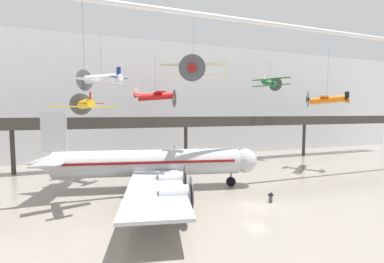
{
  "coord_description": "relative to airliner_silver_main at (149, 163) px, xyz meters",
  "views": [
    {
      "loc": [
        -15.92,
        -23.64,
        10.3
      ],
      "look_at": [
        -4.85,
        8.22,
        7.8
      ],
      "focal_mm": 24.0,
      "sensor_mm": 36.0,
      "label": 1
    }
  ],
  "objects": [
    {
      "name": "ground_plane",
      "position": [
        10.28,
        -10.08,
        -3.55
      ],
      "size": [
        260.0,
        260.0,
        0.0
      ],
      "primitive_type": "plane",
      "color": "gray"
    },
    {
      "name": "hangar_back_wall",
      "position": [
        10.28,
        25.61,
        9.62
      ],
      "size": [
        140.0,
        3.0,
        26.34
      ],
      "color": "silver",
      "rests_on": "ground"
    },
    {
      "name": "mezzanine_walkway",
      "position": [
        10.28,
        15.02,
        4.29
      ],
      "size": [
        110.0,
        3.2,
        9.48
      ],
      "color": "#38332D",
      "rests_on": "ground"
    },
    {
      "name": "ceiling_truss_beam",
      "position": [
        10.28,
        -4.13,
        18.46
      ],
      "size": [
        120.0,
        0.6,
        0.6
      ],
      "color": "silver"
    },
    {
      "name": "airliner_silver_main",
      "position": [
        0.0,
        0.0,
        0.0
      ],
      "size": [
        30.1,
        34.65,
        10.27
      ],
      "rotation": [
        0.0,
        0.0,
        -0.2
      ],
      "color": "#B7BABF",
      "rests_on": "ground"
    },
    {
      "name": "suspended_plane_yellow_lowwing",
      "position": [
        -7.31,
        -5.19,
        7.6
      ],
      "size": [
        6.69,
        5.56,
        11.43
      ],
      "rotation": [
        0.0,
        0.0,
        1.81
      ],
      "color": "yellow"
    },
    {
      "name": "suspended_plane_red_highwing",
      "position": [
        3.91,
        14.99,
        9.86
      ],
      "size": [
        8.08,
        9.89,
        10.26
      ],
      "rotation": [
        0.0,
        0.0,
        6.24
      ],
      "color": "red"
    },
    {
      "name": "suspended_plane_cream_biplane",
      "position": [
        4.61,
        -4.85,
        11.49
      ],
      "size": [
        7.92,
        6.88,
        8.05
      ],
      "rotation": [
        0.0,
        0.0,
        4.31
      ],
      "color": "beige"
    },
    {
      "name": "suspended_plane_green_biplane",
      "position": [
        29.28,
        14.43,
        13.24
      ],
      "size": [
        7.27,
        8.02,
        6.48
      ],
      "rotation": [
        0.0,
        0.0,
        0.56
      ],
      "color": "#1E6B33"
    },
    {
      "name": "suspended_plane_orange_highwing",
      "position": [
        32.13,
        1.75,
        9.03
      ],
      "size": [
        7.35,
        6.97,
        10.24
      ],
      "rotation": [
        0.0,
        0.0,
        2.25
      ],
      "color": "orange"
    },
    {
      "name": "suspended_plane_white_twin",
      "position": [
        -5.74,
        6.55,
        11.66
      ],
      "size": [
        7.58,
        7.63,
        8.06
      ],
      "rotation": [
        0.0,
        0.0,
        2.38
      ],
      "color": "silver"
    },
    {
      "name": "info_sign_pedestal",
      "position": [
        12.3,
        -9.55,
        -3.1
      ],
      "size": [
        0.34,
        0.73,
        1.24
      ],
      "rotation": [
        0.0,
        0.0,
        0.4
      ],
      "color": "#4C4C51",
      "rests_on": "ground"
    }
  ]
}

